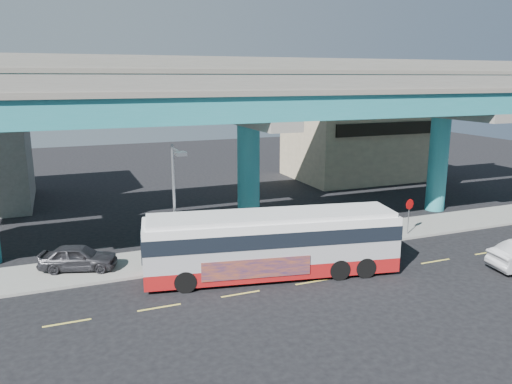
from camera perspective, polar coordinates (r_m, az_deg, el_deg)
name	(u,v)px	position (r m, az deg, el deg)	size (l,w,h in m)	color
ground	(310,280)	(26.73, 6.20, -9.94)	(120.00, 120.00, 0.00)	black
sidewalk	(269,246)	(31.33, 1.47, -6.23)	(70.00, 4.00, 0.15)	gray
lane_markings	(313,282)	(26.49, 6.51, -10.16)	(58.00, 0.12, 0.01)	#D8C64C
viaduct	(248,97)	(32.96, -0.96, 10.82)	(52.00, 12.40, 11.70)	teal
building_beige	(360,144)	(54.08, 11.80, 5.39)	(14.00, 10.23, 7.00)	tan
transit_bus	(272,242)	(26.51, 1.87, -5.69)	(13.71, 5.27, 3.45)	maroon
parked_car	(78,257)	(28.93, -19.65, -7.04)	(4.40, 2.84, 1.40)	#29292D
street_lamp	(176,190)	(26.37, -9.12, 0.24)	(0.50, 2.27, 6.81)	gray
stop_sign	(409,209)	(34.55, 17.12, -1.86)	(0.72, 0.16, 2.41)	gray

